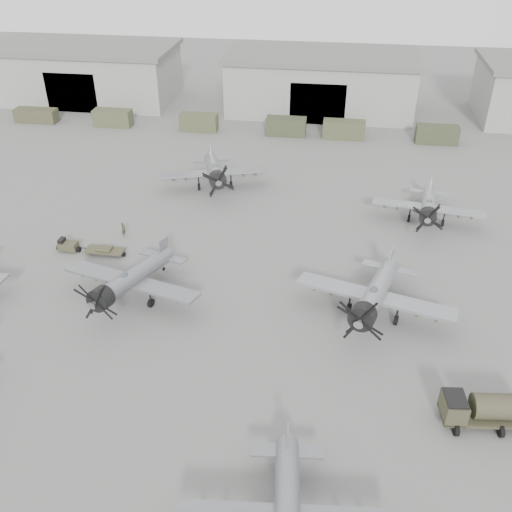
# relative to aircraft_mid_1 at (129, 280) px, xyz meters

# --- Properties ---
(ground) EXTENTS (220.00, 220.00, 0.00)m
(ground) POSITION_rel_aircraft_mid_1_xyz_m (12.97, -9.15, -2.22)
(ground) COLOR #5B5A58
(ground) RESTS_ON ground
(hangar_left) EXTENTS (29.00, 14.80, 8.70)m
(hangar_left) POSITION_rel_aircraft_mid_1_xyz_m (-25.03, 52.81, 2.15)
(hangar_left) COLOR gray
(hangar_left) RESTS_ON ground
(hangar_center) EXTENTS (29.00, 14.80, 8.70)m
(hangar_center) POSITION_rel_aircraft_mid_1_xyz_m (12.97, 52.81, 2.15)
(hangar_center) COLOR gray
(hangar_center) RESTS_ON ground
(support_truck_0) EXTENTS (6.27, 2.20, 1.97)m
(support_truck_0) POSITION_rel_aircraft_mid_1_xyz_m (-28.66, 40.85, -1.24)
(support_truck_0) COLOR #3F3F29
(support_truck_0) RESTS_ON ground
(support_truck_1) EXTENTS (5.52, 2.20, 2.41)m
(support_truck_1) POSITION_rel_aircraft_mid_1_xyz_m (-16.66, 40.85, -1.02)
(support_truck_1) COLOR #44482F
(support_truck_1) RESTS_ON ground
(support_truck_2) EXTENTS (5.39, 2.20, 2.44)m
(support_truck_2) POSITION_rel_aircraft_mid_1_xyz_m (-3.72, 40.85, -1.00)
(support_truck_2) COLOR #44472E
(support_truck_2) RESTS_ON ground
(support_truck_3) EXTENTS (5.60, 2.20, 2.50)m
(support_truck_3) POSITION_rel_aircraft_mid_1_xyz_m (8.91, 40.85, -0.97)
(support_truck_3) COLOR #363B26
(support_truck_3) RESTS_ON ground
(support_truck_4) EXTENTS (5.81, 2.20, 2.47)m
(support_truck_4) POSITION_rel_aircraft_mid_1_xyz_m (17.02, 40.85, -0.99)
(support_truck_4) COLOR #43462D
(support_truck_4) RESTS_ON ground
(support_truck_5) EXTENTS (5.71, 2.20, 2.40)m
(support_truck_5) POSITION_rel_aircraft_mid_1_xyz_m (29.66, 40.85, -1.02)
(support_truck_5) COLOR #353B26
(support_truck_5) RESTS_ON ground
(aircraft_mid_1) EXTENTS (12.27, 11.04, 4.89)m
(aircraft_mid_1) POSITION_rel_aircraft_mid_1_xyz_m (0.00, 0.00, 0.00)
(aircraft_mid_1) COLOR gray
(aircraft_mid_1) RESTS_ON ground
(aircraft_mid_2) EXTENTS (12.94, 11.65, 5.16)m
(aircraft_mid_2) POSITION_rel_aircraft_mid_1_xyz_m (20.03, 0.70, 0.12)
(aircraft_mid_2) COLOR #979A9F
(aircraft_mid_2) RESTS_ON ground
(aircraft_far_0) EXTENTS (12.46, 11.21, 4.99)m
(aircraft_far_0) POSITION_rel_aircraft_mid_1_xyz_m (2.55, 22.26, 0.04)
(aircraft_far_0) COLOR gray
(aircraft_far_0) RESTS_ON ground
(aircraft_far_1) EXTENTS (11.47, 10.32, 4.56)m
(aircraft_far_1) POSITION_rel_aircraft_mid_1_xyz_m (25.97, 17.39, -0.15)
(aircraft_far_1) COLOR #9B9FA3
(aircraft_far_1) RESTS_ON ground
(fuel_tanker) EXTENTS (6.36, 3.30, 2.39)m
(fuel_tanker) POSITION_rel_aircraft_mid_1_xyz_m (27.15, -9.16, -0.85)
(fuel_tanker) COLOR #383725
(fuel_tanker) RESTS_ON ground
(tug_trailer) EXTENTS (6.49, 1.50, 1.30)m
(tug_trailer) POSITION_rel_aircraft_mid_1_xyz_m (-7.27, 6.93, -1.74)
(tug_trailer) COLOR #3F3C29
(tug_trailer) RESTS_ON ground
(ground_crew) EXTENTS (0.45, 0.60, 1.52)m
(ground_crew) POSITION_rel_aircraft_mid_1_xyz_m (-4.33, 10.42, -1.46)
(ground_crew) COLOR #3C3B27
(ground_crew) RESTS_ON ground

